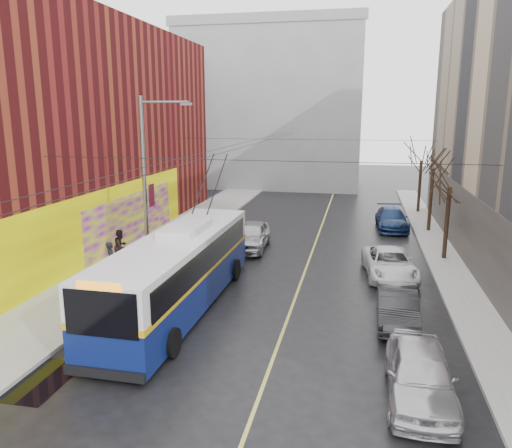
# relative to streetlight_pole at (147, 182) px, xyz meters

# --- Properties ---
(ground) EXTENTS (140.00, 140.00, 0.00)m
(ground) POSITION_rel_streetlight_pole_xyz_m (6.14, -10.00, -4.85)
(ground) COLOR black
(ground) RESTS_ON ground
(sidewalk_left) EXTENTS (4.00, 60.00, 0.15)m
(sidewalk_left) POSITION_rel_streetlight_pole_xyz_m (-1.86, 2.00, -4.77)
(sidewalk_left) COLOR gray
(sidewalk_left) RESTS_ON ground
(sidewalk_right) EXTENTS (2.00, 60.00, 0.15)m
(sidewalk_right) POSITION_rel_streetlight_pole_xyz_m (15.14, 2.00, -4.77)
(sidewalk_right) COLOR gray
(sidewalk_right) RESTS_ON ground
(lane_line) EXTENTS (0.12, 50.00, 0.01)m
(lane_line) POSITION_rel_streetlight_pole_xyz_m (7.64, 4.00, -4.84)
(lane_line) COLOR #BFB74C
(lane_line) RESTS_ON ground
(building_left) EXTENTS (12.11, 36.00, 14.00)m
(building_left) POSITION_rel_streetlight_pole_xyz_m (-9.85, 3.99, 2.14)
(building_left) COLOR #5F1315
(building_left) RESTS_ON ground
(building_far) EXTENTS (20.50, 12.10, 18.00)m
(building_far) POSITION_rel_streetlight_pole_xyz_m (0.14, 34.99, 4.17)
(building_far) COLOR gray
(building_far) RESTS_ON ground
(streetlight_pole) EXTENTS (2.65, 0.60, 9.00)m
(streetlight_pole) POSITION_rel_streetlight_pole_xyz_m (0.00, 0.00, 0.00)
(streetlight_pole) COLOR slate
(streetlight_pole) RESTS_ON ground
(catenary_wires) EXTENTS (18.00, 60.00, 0.22)m
(catenary_wires) POSITION_rel_streetlight_pole_xyz_m (3.60, 4.77, 1.40)
(catenary_wires) COLOR black
(tree_near) EXTENTS (3.20, 3.20, 6.40)m
(tree_near) POSITION_rel_streetlight_pole_xyz_m (15.14, 6.00, 0.13)
(tree_near) COLOR black
(tree_near) RESTS_ON ground
(tree_mid) EXTENTS (3.20, 3.20, 6.68)m
(tree_mid) POSITION_rel_streetlight_pole_xyz_m (15.14, 13.00, 0.41)
(tree_mid) COLOR black
(tree_mid) RESTS_ON ground
(tree_far) EXTENTS (3.20, 3.20, 6.57)m
(tree_far) POSITION_rel_streetlight_pole_xyz_m (15.14, 20.00, 0.30)
(tree_far) COLOR black
(tree_far) RESTS_ON ground
(puddle) EXTENTS (2.15, 2.71, 0.01)m
(puddle) POSITION_rel_streetlight_pole_xyz_m (0.53, -10.35, -4.84)
(puddle) COLOR black
(puddle) RESTS_ON ground
(pigeons_flying) EXTENTS (3.41, 3.91, 0.84)m
(pigeons_flying) POSITION_rel_streetlight_pole_xyz_m (4.87, 0.29, 2.65)
(pigeons_flying) COLOR slate
(trolleybus) EXTENTS (3.15, 12.94, 6.10)m
(trolleybus) POSITION_rel_streetlight_pole_xyz_m (2.93, -3.83, -3.15)
(trolleybus) COLOR #0A1650
(trolleybus) RESTS_ON ground
(parked_car_a) EXTENTS (1.97, 4.75, 1.61)m
(parked_car_a) POSITION_rel_streetlight_pole_xyz_m (12.22, -8.99, -4.04)
(parked_car_a) COLOR #BCBCC1
(parked_car_a) RESTS_ON ground
(parked_car_b) EXTENTS (1.57, 4.37, 1.43)m
(parked_car_b) POSITION_rel_streetlight_pole_xyz_m (11.94, -3.55, -4.13)
(parked_car_b) COLOR #242427
(parked_car_b) RESTS_ON ground
(parked_car_c) EXTENTS (2.96, 5.39, 1.43)m
(parked_car_c) POSITION_rel_streetlight_pole_xyz_m (11.94, 2.30, -4.13)
(parked_car_c) COLOR silver
(parked_car_c) RESTS_ON ground
(parked_car_d) EXTENTS (2.34, 5.26, 1.50)m
(parked_car_d) POSITION_rel_streetlight_pole_xyz_m (12.65, 13.50, -4.10)
(parked_car_d) COLOR navy
(parked_car_d) RESTS_ON ground
(following_car) EXTENTS (2.13, 4.97, 1.67)m
(following_car) POSITION_rel_streetlight_pole_xyz_m (3.87, 6.17, -4.01)
(following_car) COLOR #AAA9AE
(following_car) RESTS_ON ground
(pedestrian_a) EXTENTS (0.65, 0.80, 1.88)m
(pedestrian_a) POSITION_rel_streetlight_pole_xyz_m (-1.55, -1.24, -3.75)
(pedestrian_a) COLOR black
(pedestrian_a) RESTS_ON sidewalk_left
(pedestrian_b) EXTENTS (0.81, 0.99, 1.87)m
(pedestrian_b) POSITION_rel_streetlight_pole_xyz_m (-2.33, 1.33, -3.76)
(pedestrian_b) COLOR black
(pedestrian_b) RESTS_ON sidewalk_left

